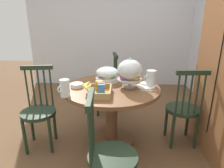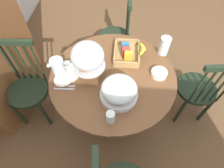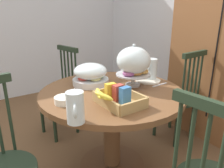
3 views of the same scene
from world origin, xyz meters
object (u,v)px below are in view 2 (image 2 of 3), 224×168
at_px(pastry_stand_with_dome, 88,57).
at_px(milk_pitcher, 59,69).
at_px(dining_table, 113,90).
at_px(china_plate_large, 68,73).
at_px(windsor_chair_facing_door, 29,89).
at_px(drinking_glass, 111,117).
at_px(fruit_platter_covered, 119,91).
at_px(windsor_chair_near_window, 197,90).
at_px(orange_juice_pitcher, 164,46).
at_px(windsor_chair_by_cabinet, 116,37).
at_px(cereal_basket, 128,53).
at_px(cereal_bowl, 159,73).
at_px(china_plate_small, 63,80).

relative_size(pastry_stand_with_dome, milk_pitcher, 1.82).
relative_size(dining_table, china_plate_large, 5.05).
relative_size(windsor_chair_facing_door, drinking_glass, 8.86).
distance_m(windsor_chair_facing_door, fruit_platter_covered, 1.01).
bearing_deg(windsor_chair_near_window, orange_juice_pitcher, 61.55).
height_order(dining_table, china_plate_large, china_plate_large).
bearing_deg(milk_pitcher, fruit_platter_covered, -109.52).
distance_m(orange_juice_pitcher, drinking_glass, 0.87).
bearing_deg(windsor_chair_by_cabinet, windsor_chair_facing_door, 136.35).
xyz_separation_m(cereal_basket, cereal_bowl, (-0.21, -0.27, -0.02)).
height_order(windsor_chair_near_window, china_plate_small, windsor_chair_near_window).
relative_size(fruit_platter_covered, orange_juice_pitcher, 1.69).
relative_size(dining_table, cereal_basket, 3.52).
bearing_deg(fruit_platter_covered, china_plate_large, 65.46).
xyz_separation_m(pastry_stand_with_dome, china_plate_small, (-0.11, 0.21, -0.18)).
bearing_deg(cereal_bowl, pastry_stand_with_dome, 91.82).
bearing_deg(fruit_platter_covered, windsor_chair_facing_door, 77.60).
bearing_deg(china_plate_large, windsor_chair_by_cabinet, -23.34).
xyz_separation_m(windsor_chair_facing_door, cereal_bowl, (0.05, -1.26, 0.31)).
bearing_deg(pastry_stand_with_dome, drinking_glass, -153.67).
distance_m(orange_juice_pitcher, cereal_bowl, 0.29).
bearing_deg(windsor_chair_facing_door, windsor_chair_by_cabinet, -43.65).
distance_m(pastry_stand_with_dome, cereal_bowl, 0.63).
distance_m(windsor_chair_near_window, windsor_chair_facing_door, 1.71).
relative_size(fruit_platter_covered, china_plate_small, 2.00).
relative_size(china_plate_small, drinking_glass, 1.36).
bearing_deg(fruit_platter_covered, drinking_glass, 167.03).
xyz_separation_m(cereal_basket, china_plate_small, (-0.34, 0.54, -0.03)).
xyz_separation_m(windsor_chair_near_window, milk_pitcher, (-0.14, 1.30, 0.37)).
bearing_deg(windsor_chair_near_window, china_plate_small, 98.82).
xyz_separation_m(fruit_platter_covered, china_plate_small, (0.12, 0.48, -0.07)).
bearing_deg(cereal_basket, china_plate_small, 121.84).
xyz_separation_m(cereal_bowl, drinking_glass, (-0.46, 0.38, 0.03)).
xyz_separation_m(pastry_stand_with_dome, cereal_bowl, (0.02, -0.60, -0.17)).
bearing_deg(orange_juice_pitcher, dining_table, 124.24).
bearing_deg(orange_juice_pitcher, milk_pitcher, 111.09).
bearing_deg(windsor_chair_by_cabinet, cereal_basket, -166.48).
xyz_separation_m(china_plate_large, china_plate_small, (-0.09, 0.02, 0.01)).
xyz_separation_m(fruit_platter_covered, milk_pitcher, (0.18, 0.51, 0.00)).
height_order(windsor_chair_facing_door, cereal_bowl, windsor_chair_facing_door).
distance_m(dining_table, windsor_chair_facing_door, 0.86).
height_order(windsor_chair_by_cabinet, cereal_basket, windsor_chair_by_cabinet).
bearing_deg(windsor_chair_facing_door, drinking_glass, -115.41).
distance_m(milk_pitcher, cereal_bowl, 0.86).
xyz_separation_m(orange_juice_pitcher, china_plate_small, (-0.41, 0.87, -0.06)).
distance_m(windsor_chair_facing_door, milk_pitcher, 0.55).
height_order(windsor_chair_facing_door, china_plate_large, windsor_chair_facing_door).
bearing_deg(dining_table, china_plate_large, 91.76).
bearing_deg(drinking_glass, dining_table, 1.91).
distance_m(windsor_chair_near_window, fruit_platter_covered, 0.93).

